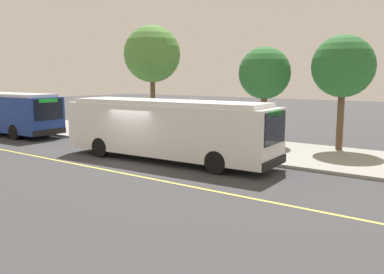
{
  "coord_description": "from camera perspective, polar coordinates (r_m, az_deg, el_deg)",
  "views": [
    {
      "loc": [
        13.82,
        -14.11,
        4.04
      ],
      "look_at": [
        2.84,
        0.79,
        1.34
      ],
      "focal_mm": 38.23,
      "sensor_mm": 36.0,
      "label": 1
    }
  ],
  "objects": [
    {
      "name": "ground_plane",
      "position": [
        20.16,
        -7.87,
        -3.33
      ],
      "size": [
        120.0,
        120.0,
        0.0
      ],
      "primitive_type": "plane",
      "color": "#38383A"
    },
    {
      "name": "sidewalk_curb",
      "position": [
        24.72,
        1.86,
        -0.92
      ],
      "size": [
        44.0,
        6.4,
        0.15
      ],
      "primitive_type": "cube",
      "color": "gray",
      "rests_on": "ground_plane"
    },
    {
      "name": "lane_stripe_center",
      "position": [
        18.69,
        -12.59,
        -4.36
      ],
      "size": [
        36.0,
        0.14,
        0.01
      ],
      "primitive_type": "cube",
      "color": "#E0D64C",
      "rests_on": "ground_plane"
    },
    {
      "name": "transit_bus_main",
      "position": [
        19.88,
        -3.55,
        1.29
      ],
      "size": [
        11.33,
        3.16,
        2.95
      ],
      "color": "white",
      "rests_on": "ground_plane"
    },
    {
      "name": "transit_bus_second",
      "position": [
        32.47,
        -25.14,
        3.24
      ],
      "size": [
        11.11,
        3.07,
        2.95
      ],
      "color": "navy",
      "rests_on": "ground_plane"
    },
    {
      "name": "bus_shelter",
      "position": [
        25.36,
        -0.73,
        3.51
      ],
      "size": [
        2.9,
        1.6,
        2.48
      ],
      "color": "#333338",
      "rests_on": "sidewalk_curb"
    },
    {
      "name": "waiting_bench",
      "position": [
        25.31,
        -0.11,
        0.58
      ],
      "size": [
        1.6,
        0.48,
        0.95
      ],
      "color": "brown",
      "rests_on": "sidewalk_curb"
    },
    {
      "name": "route_sign_post",
      "position": [
        22.32,
        0.28,
        2.96
      ],
      "size": [
        0.44,
        0.08,
        2.8
      ],
      "color": "#333338",
      "rests_on": "sidewalk_curb"
    },
    {
      "name": "pedestrian_commuter",
      "position": [
        24.13,
        -3.79,
        1.33
      ],
      "size": [
        0.24,
        0.4,
        1.69
      ],
      "color": "#282D47",
      "rests_on": "sidewalk_curb"
    },
    {
      "name": "street_tree_near_shelter",
      "position": [
        30.41,
        -5.57,
        11.41
      ],
      "size": [
        4.11,
        4.11,
        7.64
      ],
      "color": "brown",
      "rests_on": "sidewalk_curb"
    },
    {
      "name": "street_tree_upstreet",
      "position": [
        23.36,
        20.32,
        9.17
      ],
      "size": [
        3.3,
        3.3,
        6.13
      ],
      "color": "brown",
      "rests_on": "sidewalk_curb"
    },
    {
      "name": "street_tree_downstreet",
      "position": [
        24.67,
        10.1,
        8.7
      ],
      "size": [
        3.06,
        3.06,
        5.68
      ],
      "color": "brown",
      "rests_on": "sidewalk_curb"
    }
  ]
}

